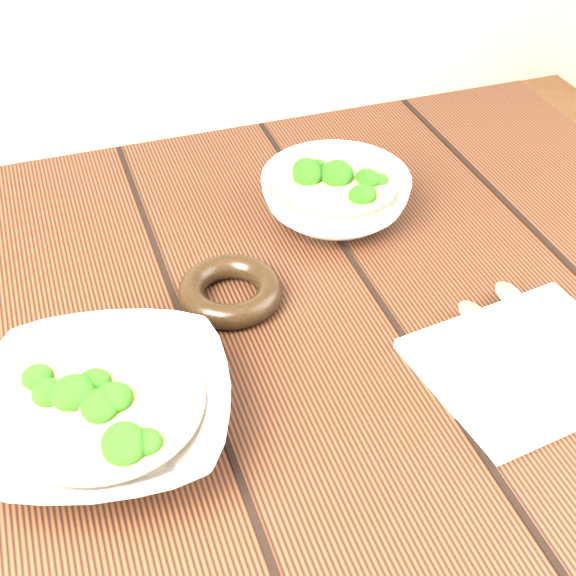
{
  "coord_description": "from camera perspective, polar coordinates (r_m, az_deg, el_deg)",
  "views": [
    {
      "loc": [
        -0.12,
        -0.57,
        1.29
      ],
      "look_at": [
        0.08,
        -0.01,
        0.8
      ],
      "focal_mm": 50.0,
      "sensor_mm": 36.0,
      "label": 1
    }
  ],
  "objects": [
    {
      "name": "napkin",
      "position": [
        0.79,
        16.72,
        -5.21
      ],
      "size": [
        0.21,
        0.18,
        0.01
      ],
      "primitive_type": "cube",
      "rotation": [
        0.0,
        0.0,
        0.13
      ],
      "color": "beige",
      "rests_on": "table"
    },
    {
      "name": "spoon_left",
      "position": [
        0.79,
        14.36,
        -3.28
      ],
      "size": [
        0.03,
        0.16,
        0.01
      ],
      "color": "#B6B0A0",
      "rests_on": "napkin"
    },
    {
      "name": "table",
      "position": [
        0.88,
        -5.13,
        -9.1
      ],
      "size": [
        1.2,
        0.8,
        0.75
      ],
      "color": "#3A1F10",
      "rests_on": "ground"
    },
    {
      "name": "soup_bowl_back",
      "position": [
        0.94,
        3.4,
        6.61
      ],
      "size": [
        0.22,
        0.22,
        0.06
      ],
      "color": "white",
      "rests_on": "table"
    },
    {
      "name": "soup_bowl_front",
      "position": [
        0.7,
        -12.86,
        -8.61
      ],
      "size": [
        0.26,
        0.26,
        0.06
      ],
      "color": "white",
      "rests_on": "table"
    },
    {
      "name": "spoon_right",
      "position": [
        0.82,
        16.52,
        -1.88
      ],
      "size": [
        0.03,
        0.16,
        0.01
      ],
      "color": "#B6B0A0",
      "rests_on": "napkin"
    },
    {
      "name": "trivet",
      "position": [
        0.82,
        -4.1,
        -0.2
      ],
      "size": [
        0.13,
        0.13,
        0.03
      ],
      "primitive_type": "torus",
      "rotation": [
        0.0,
        0.0,
        0.22
      ],
      "color": "black",
      "rests_on": "table"
    }
  ]
}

